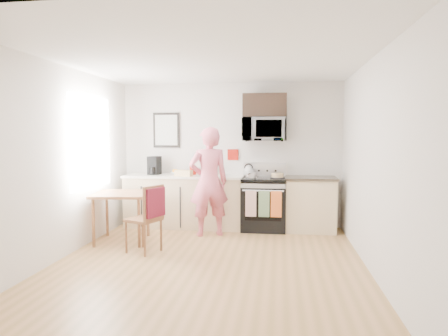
# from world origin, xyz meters

# --- Properties ---
(floor) EXTENTS (4.60, 4.60, 0.00)m
(floor) POSITION_xyz_m (0.00, 0.00, 0.00)
(floor) COLOR olive
(floor) RESTS_ON ground
(back_wall) EXTENTS (4.00, 0.04, 2.60)m
(back_wall) POSITION_xyz_m (0.00, 2.30, 1.30)
(back_wall) COLOR silver
(back_wall) RESTS_ON floor
(front_wall) EXTENTS (4.00, 0.04, 2.60)m
(front_wall) POSITION_xyz_m (0.00, -2.30, 1.30)
(front_wall) COLOR silver
(front_wall) RESTS_ON floor
(left_wall) EXTENTS (0.04, 4.60, 2.60)m
(left_wall) POSITION_xyz_m (-2.00, 0.00, 1.30)
(left_wall) COLOR silver
(left_wall) RESTS_ON floor
(right_wall) EXTENTS (0.04, 4.60, 2.60)m
(right_wall) POSITION_xyz_m (2.00, 0.00, 1.30)
(right_wall) COLOR silver
(right_wall) RESTS_ON floor
(ceiling) EXTENTS (4.00, 4.60, 0.04)m
(ceiling) POSITION_xyz_m (0.00, 0.00, 2.60)
(ceiling) COLOR silver
(ceiling) RESTS_ON back_wall
(window) EXTENTS (0.06, 1.40, 1.50)m
(window) POSITION_xyz_m (-1.96, 0.80, 1.55)
(window) COLOR silver
(window) RESTS_ON left_wall
(cabinet_left) EXTENTS (2.10, 0.60, 0.90)m
(cabinet_left) POSITION_xyz_m (-0.80, 2.00, 0.45)
(cabinet_left) COLOR tan
(cabinet_left) RESTS_ON floor
(countertop_left) EXTENTS (2.14, 0.64, 0.04)m
(countertop_left) POSITION_xyz_m (-0.80, 2.00, 0.92)
(countertop_left) COLOR white
(countertop_left) RESTS_ON cabinet_left
(cabinet_right) EXTENTS (0.84, 0.60, 0.90)m
(cabinet_right) POSITION_xyz_m (1.43, 2.00, 0.45)
(cabinet_right) COLOR tan
(cabinet_right) RESTS_ON floor
(countertop_right) EXTENTS (0.88, 0.64, 0.04)m
(countertop_right) POSITION_xyz_m (1.43, 2.00, 0.92)
(countertop_right) COLOR black
(countertop_right) RESTS_ON cabinet_right
(range) EXTENTS (0.76, 0.70, 1.16)m
(range) POSITION_xyz_m (0.63, 1.98, 0.44)
(range) COLOR black
(range) RESTS_ON floor
(microwave) EXTENTS (0.76, 0.51, 0.42)m
(microwave) POSITION_xyz_m (0.63, 2.08, 1.76)
(microwave) COLOR silver
(microwave) RESTS_ON back_wall
(upper_cabinet) EXTENTS (0.76, 0.35, 0.40)m
(upper_cabinet) POSITION_xyz_m (0.63, 2.12, 2.18)
(upper_cabinet) COLOR black
(upper_cabinet) RESTS_ON back_wall
(wall_art) EXTENTS (0.50, 0.04, 0.65)m
(wall_art) POSITION_xyz_m (-1.20, 2.28, 1.75)
(wall_art) COLOR black
(wall_art) RESTS_ON back_wall
(wall_trivet) EXTENTS (0.20, 0.02, 0.20)m
(wall_trivet) POSITION_xyz_m (0.05, 2.28, 1.30)
(wall_trivet) COLOR #A1170D
(wall_trivet) RESTS_ON back_wall
(person) EXTENTS (0.77, 0.64, 1.79)m
(person) POSITION_xyz_m (-0.25, 1.45, 0.90)
(person) COLOR #B7324D
(person) RESTS_ON floor
(dining_table) EXTENTS (0.82, 0.82, 0.77)m
(dining_table) POSITION_xyz_m (-1.53, 0.89, 0.68)
(dining_table) COLOR brown
(dining_table) RESTS_ON floor
(chair) EXTENTS (0.56, 0.53, 0.96)m
(chair) POSITION_xyz_m (-0.88, 0.34, 0.62)
(chair) COLOR brown
(chair) RESTS_ON floor
(knife_block) EXTENTS (0.11, 0.15, 0.23)m
(knife_block) POSITION_xyz_m (-0.40, 2.19, 1.05)
(knife_block) COLOR brown
(knife_block) RESTS_ON countertop_left
(utensil_crock) EXTENTS (0.13, 0.13, 0.38)m
(utensil_crock) POSITION_xyz_m (-0.67, 2.13, 1.09)
(utensil_crock) COLOR #A1170D
(utensil_crock) RESTS_ON countertop_left
(fruit_bowl) EXTENTS (0.28, 0.28, 0.10)m
(fruit_bowl) POSITION_xyz_m (-0.98, 2.10, 0.98)
(fruit_bowl) COLOR silver
(fruit_bowl) RESTS_ON countertop_left
(milk_carton) EXTENTS (0.11, 0.11, 0.24)m
(milk_carton) POSITION_xyz_m (-1.33, 2.07, 1.06)
(milk_carton) COLOR tan
(milk_carton) RESTS_ON countertop_left
(coffee_maker) EXTENTS (0.22, 0.29, 0.33)m
(coffee_maker) POSITION_xyz_m (-1.37, 2.03, 1.10)
(coffee_maker) COLOR black
(coffee_maker) RESTS_ON countertop_left
(bread_bag) EXTENTS (0.32, 0.19, 0.11)m
(bread_bag) POSITION_xyz_m (-0.76, 1.82, 0.99)
(bread_bag) COLOR #D5B670
(bread_bag) RESTS_ON countertop_left
(cake) EXTENTS (0.25, 0.25, 0.08)m
(cake) POSITION_xyz_m (0.86, 1.89, 0.96)
(cake) COLOR black
(cake) RESTS_ON range
(kettle) EXTENTS (0.18, 0.18, 0.23)m
(kettle) POSITION_xyz_m (0.35, 2.13, 1.02)
(kettle) COLOR silver
(kettle) RESTS_ON range
(pot) EXTENTS (0.18, 0.31, 0.09)m
(pot) POSITION_xyz_m (0.41, 1.86, 0.97)
(pot) COLOR silver
(pot) RESTS_ON range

